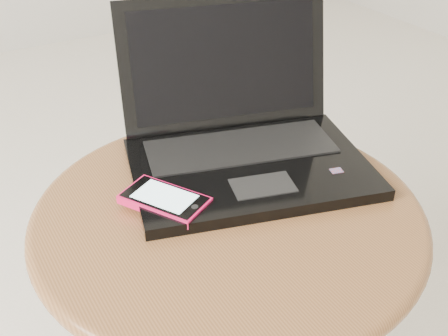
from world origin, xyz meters
TOP-DOWN VIEW (x-y plane):
  - table at (0.06, -0.08)m, footprint 0.57×0.57m
  - laptop at (0.15, 0.03)m, footprint 0.43×0.39m
  - phone_black at (-0.01, -0.04)m, footprint 0.09×0.12m
  - phone_pink at (-0.02, -0.04)m, footprint 0.12×0.14m

SIDE VIEW (x-z plane):
  - table at x=0.06m, z-range 0.13..0.58m
  - phone_black at x=-0.01m, z-range 0.45..0.46m
  - phone_pink at x=-0.02m, z-range 0.46..0.47m
  - laptop at x=0.15m, z-range 0.38..0.61m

